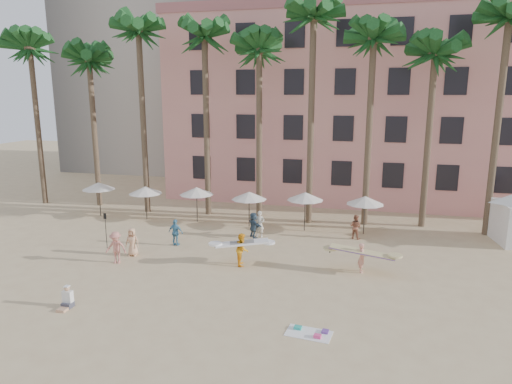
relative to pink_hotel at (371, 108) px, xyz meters
The scene contains 10 objects.
ground 28.09m from the pink_hotel, 105.07° to the right, with size 120.00×120.00×0.00m, color #D1B789.
pink_hotel is the anchor object (origin of this frame).
palm_row 13.71m from the pink_hotel, 120.56° to the right, with size 44.40×5.40×16.30m.
umbrella_row 17.73m from the pink_hotel, 126.53° to the right, with size 22.50×2.70×2.73m.
beach_towel 28.54m from the pink_hotel, 93.78° to the right, with size 1.90×1.20×0.14m.
carrier_yellow 21.50m from the pink_hotel, 89.99° to the right, with size 3.44×1.05×1.61m.
carrier_white 22.93m from the pink_hotel, 107.19° to the right, with size 3.03×1.65×1.81m.
beachgoers 21.82m from the pink_hotel, 116.38° to the right, with size 13.94×8.61×1.83m.
paddle 26.19m from the pink_hotel, 127.08° to the right, with size 0.18×0.04×2.23m.
seated_man 31.41m from the pink_hotel, 114.47° to the right, with size 0.44×0.77×1.00m.
Camera 1 is at (7.11, -17.89, 9.39)m, focal length 32.00 mm.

